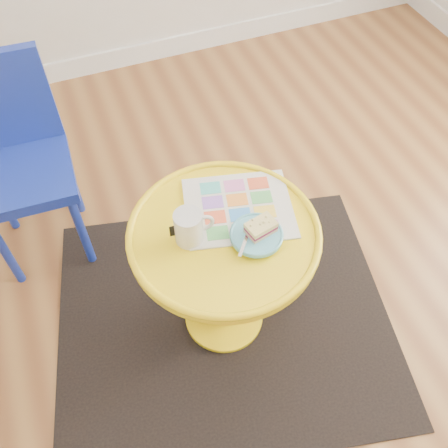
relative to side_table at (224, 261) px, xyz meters
name	(u,v)px	position (x,y,z in m)	size (l,w,h in m)	color
floor	(268,351)	(0.10, -0.19, -0.41)	(4.00, 4.00, 0.00)	brown
rug	(224,317)	(0.00, 0.00, -0.41)	(1.30, 1.10, 0.01)	black
side_table	(224,261)	(0.00, 0.00, 0.00)	(0.60, 0.60, 0.57)	yellow
chair	(16,153)	(-0.57, 0.69, 0.08)	(0.39, 0.39, 0.85)	navy
newspaper	(239,208)	(0.08, 0.07, 0.16)	(0.34, 0.29, 0.01)	silver
mug	(189,227)	(-0.11, 0.01, 0.22)	(0.12, 0.09, 0.11)	silver
plate	(257,235)	(0.08, -0.06, 0.18)	(0.16, 0.16, 0.02)	#5EB2C7
cake_slice	(261,227)	(0.10, -0.06, 0.20)	(0.10, 0.08, 0.04)	#D3BC8C
fork	(247,236)	(0.05, -0.06, 0.19)	(0.10, 0.12, 0.00)	silver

